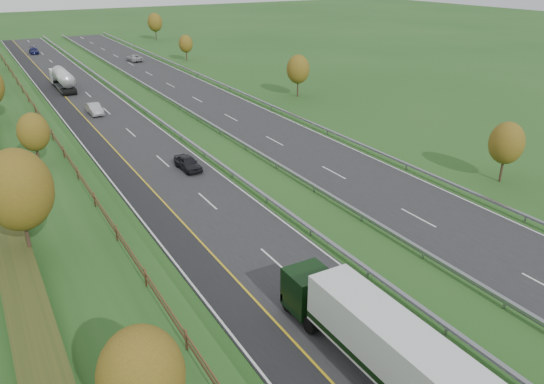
{
  "coord_description": "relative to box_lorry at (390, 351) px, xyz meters",
  "views": [
    {
      "loc": [
        -15.39,
        -5.45,
        19.83
      ],
      "look_at": [
        4.82,
        29.56,
        2.2
      ],
      "focal_mm": 35.0,
      "sensor_mm": 36.0,
      "label": 1
    }
  ],
  "objects": [
    {
      "name": "trees_far",
      "position": [
        29.88,
        79.7,
        1.92
      ],
      "size": [
        8.45,
        118.6,
        7.12
      ],
      "color": "#2D2116",
      "rests_on": "ground"
    },
    {
      "name": "car_oncoming",
      "position": [
        16.97,
        100.44,
        -1.58
      ],
      "size": [
        2.81,
        5.29,
        1.42
      ],
      "primitive_type": "imported",
      "rotation": [
        0.0,
        0.0,
        3.23
      ],
      "color": "#ABAAAF",
      "rests_on": "far_carriageway"
    },
    {
      "name": "hard_shoulder",
      "position": [
        -3.67,
        50.49,
        -2.31
      ],
      "size": [
        3.0,
        200.0,
        0.04
      ],
      "primitive_type": "cube",
      "color": "black",
      "rests_on": "ground"
    },
    {
      "name": "ground",
      "position": [
        8.08,
        45.49,
        -2.33
      ],
      "size": [
        400.0,
        400.0,
        0.0
      ],
      "primitive_type": "plane",
      "color": "#1F4819",
      "rests_on": "ground"
    },
    {
      "name": "lane_markings",
      "position": [
        6.48,
        50.37,
        -2.28
      ],
      "size": [
        26.75,
        200.0,
        0.01
      ],
      "color": "silver",
      "rests_on": "near_carriageway"
    },
    {
      "name": "road_tanker",
      "position": [
        -1.33,
        79.44,
        -0.47
      ],
      "size": [
        2.4,
        11.22,
        3.46
      ],
      "color": "silver",
      "rests_on": "near_carriageway"
    },
    {
      "name": "fence_left",
      "position": [
        -8.42,
        50.08,
        0.4
      ],
      "size": [
        0.12,
        189.06,
        1.2
      ],
      "color": "#422B19",
      "rests_on": "embankment_left"
    },
    {
      "name": "car_silver_mid",
      "position": [
        -0.52,
        60.69,
        -1.53
      ],
      "size": [
        1.74,
        4.64,
        1.51
      ],
      "primitive_type": "imported",
      "rotation": [
        0.0,
        0.0,
        0.03
      ],
      "color": "#9A9A9F",
      "rests_on": "near_carriageway"
    },
    {
      "name": "car_dark_near",
      "position": [
        2.79,
        33.74,
        -1.56
      ],
      "size": [
        1.93,
        4.35,
        1.45
      ],
      "primitive_type": "imported",
      "rotation": [
        0.0,
        0.0,
        0.05
      ],
      "color": "black",
      "rests_on": "near_carriageway"
    },
    {
      "name": "trees_left",
      "position": [
        -12.56,
        47.12,
        4.04
      ],
      "size": [
        6.64,
        164.3,
        7.66
      ],
      "color": "#2D2116",
      "rests_on": "embankment_left"
    },
    {
      "name": "outer_barrier_far",
      "position": [
        22.38,
        50.49,
        -1.71
      ],
      "size": [
        0.32,
        200.0,
        0.71
      ],
      "color": "gray",
      "rests_on": "ground"
    },
    {
      "name": "box_lorry",
      "position": [
        0.0,
        0.0,
        0.0
      ],
      "size": [
        2.58,
        16.28,
        4.06
      ],
      "color": "black",
      "rests_on": "near_carriageway"
    },
    {
      "name": "median_barrier_far",
      "position": [
        10.88,
        50.49,
        -1.72
      ],
      "size": [
        0.32,
        200.0,
        0.71
      ],
      "color": "gray",
      "rests_on": "ground"
    },
    {
      "name": "far_carriageway",
      "position": [
        16.58,
        50.49,
        -2.31
      ],
      "size": [
        10.5,
        200.0,
        0.04
      ],
      "primitive_type": "cube",
      "color": "black",
      "rests_on": "ground"
    },
    {
      "name": "embankment_left",
      "position": [
        -12.92,
        50.49,
        -1.33
      ],
      "size": [
        12.0,
        200.0,
        2.0
      ],
      "primitive_type": "cube",
      "color": "#1F4819",
      "rests_on": "ground"
    },
    {
      "name": "car_small_far",
      "position": [
        -0.3,
        122.14,
        -1.6
      ],
      "size": [
        2.13,
        4.82,
        1.37
      ],
      "primitive_type": "imported",
      "rotation": [
        0.0,
        0.0,
        -0.04
      ],
      "color": "#161947",
      "rests_on": "near_carriageway"
    },
    {
      "name": "near_carriageway",
      "position": [
        0.08,
        50.49,
        -2.31
      ],
      "size": [
        10.5,
        200.0,
        0.04
      ],
      "primitive_type": "cube",
      "color": "black",
      "rests_on": "ground"
    },
    {
      "name": "median_barrier_near",
      "position": [
        5.78,
        50.49,
        -1.72
      ],
      "size": [
        0.32,
        200.0,
        0.71
      ],
      "color": "gray",
      "rests_on": "ground"
    }
  ]
}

